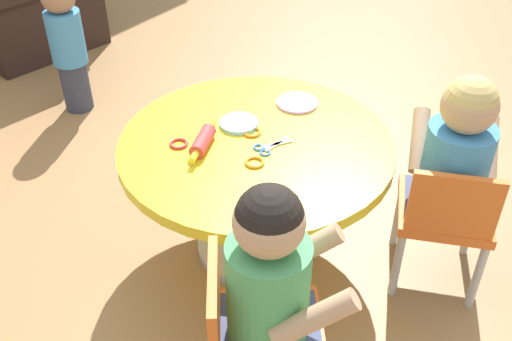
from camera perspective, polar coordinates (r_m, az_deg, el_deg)
The scene contains 14 objects.
ground_plane at distance 2.28m, azimuth 0.00°, elevation -7.30°, with size 10.00×10.00×0.00m, color #9E7247.
craft_table at distance 2.04m, azimuth 0.00°, elevation 0.25°, with size 0.92×0.92×0.48m.
child_chair_left at distance 1.62m, azimuth -0.19°, elevation -15.35°, with size 0.42×0.42×0.54m.
seated_child_left at distance 1.45m, azimuth 1.39°, elevation -9.81°, with size 0.42×0.44×0.51m.
child_chair_right at distance 2.05m, azimuth 17.68°, elevation -4.02°, with size 0.40×0.40×0.54m.
seated_child_right at distance 1.95m, azimuth 18.84°, elevation 1.79°, with size 0.42×0.39×0.51m.
toddler_standing at distance 3.08m, azimuth -17.67°, elevation 11.57°, with size 0.17×0.17×0.67m.
rolling_pin at distance 1.94m, azimuth -5.13°, elevation 2.85°, with size 0.22×0.11×0.05m.
craft_scissors at distance 1.94m, azimuth 1.21°, elevation 2.22°, with size 0.14×0.10×0.01m.
playdough_blob_0 at distance 2.06m, azimuth -1.66°, elevation 4.54°, with size 0.13×0.13×0.01m, color #8CCCF2.
playdough_blob_1 at distance 2.19m, azimuth 3.97°, elevation 6.50°, with size 0.15×0.15×0.01m, color #CC99E5.
cookie_cutter_0 at distance 1.87m, azimuth -0.14°, elevation 0.79°, with size 0.06×0.06×0.01m, color orange.
cookie_cutter_1 at distance 1.97m, azimuth -7.44°, elevation 2.57°, with size 0.06×0.06×0.01m, color red.
cookie_cutter_2 at distance 2.02m, azimuth -0.41°, elevation 3.71°, with size 0.06×0.06×0.01m, color orange.
Camera 1 is at (-1.33, -0.95, 1.59)m, focal length 41.66 mm.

